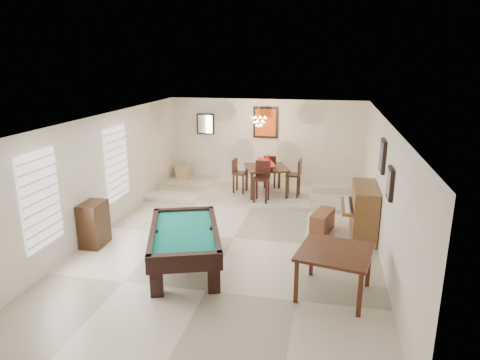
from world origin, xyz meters
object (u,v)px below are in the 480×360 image
(chandelier, at_px, (259,118))
(dining_chair_north, at_px, (270,171))
(corner_bench, at_px, (183,171))
(flower_vase, at_px, (267,159))
(dining_chair_west, at_px, (240,176))
(dining_table, at_px, (266,178))
(upright_piano, at_px, (358,211))
(apothecary_chest, at_px, (94,224))
(piano_bench, at_px, (322,222))
(dining_chair_south, at_px, (261,182))
(square_table, at_px, (334,272))
(dining_chair_east, at_px, (293,178))
(pool_table, at_px, (185,249))

(chandelier, bearing_deg, dining_chair_north, 57.95)
(corner_bench, bearing_deg, flower_vase, -23.08)
(flower_vase, xyz_separation_m, dining_chair_west, (-0.75, 0.03, -0.54))
(dining_table, relative_size, dining_chair_north, 1.13)
(upright_piano, bearing_deg, apothecary_chest, -163.24)
(dining_chair_north, relative_size, chandelier, 1.61)
(piano_bench, height_order, corner_bench, corner_bench)
(piano_bench, xyz_separation_m, dining_chair_south, (-1.62, 1.51, 0.42))
(piano_bench, height_order, apothecary_chest, apothecary_chest)
(square_table, distance_m, piano_bench, 2.66)
(piano_bench, distance_m, dining_chair_east, 2.35)
(flower_vase, height_order, corner_bench, flower_vase)
(upright_piano, distance_m, flower_vase, 3.27)
(dining_chair_north, bearing_deg, apothecary_chest, 49.04)
(upright_piano, relative_size, dining_chair_north, 1.42)
(piano_bench, distance_m, corner_bench, 5.58)
(square_table, bearing_deg, dining_table, 110.64)
(dining_chair_south, height_order, dining_chair_north, dining_chair_south)
(square_table, bearing_deg, dining_chair_west, 117.87)
(dining_chair_north, distance_m, corner_bench, 2.90)
(corner_bench, bearing_deg, dining_chair_south, -33.68)
(upright_piano, height_order, flower_vase, flower_vase)
(dining_chair_west, bearing_deg, flower_vase, -85.16)
(pool_table, height_order, piano_bench, pool_table)
(dining_chair_south, distance_m, corner_bench, 3.40)
(chandelier, bearing_deg, dining_table, -47.16)
(piano_bench, bearing_deg, pool_table, -137.23)
(pool_table, xyz_separation_m, dining_chair_west, (0.12, 4.48, 0.22))
(piano_bench, bearing_deg, corner_bench, 142.66)
(pool_table, relative_size, flower_vase, 10.20)
(dining_chair_north, bearing_deg, upright_piano, 121.10)
(dining_table, distance_m, dining_chair_north, 0.72)
(upright_piano, bearing_deg, flower_vase, 136.29)
(apothecary_chest, relative_size, chandelier, 1.56)
(dining_chair_south, xyz_separation_m, chandelier, (-0.24, 0.95, 1.54))
(apothecary_chest, distance_m, chandelier, 5.27)
(dining_chair_east, bearing_deg, apothecary_chest, -40.00)
(apothecary_chest, distance_m, corner_bench, 5.06)
(pool_table, relative_size, piano_bench, 2.60)
(flower_vase, distance_m, dining_chair_south, 0.82)
(flower_vase, bearing_deg, dining_chair_east, -1.01)
(apothecary_chest, height_order, dining_chair_east, dining_chair_east)
(dining_chair_west, bearing_deg, chandelier, -54.76)
(pool_table, xyz_separation_m, dining_table, (0.87, 4.45, 0.20))
(piano_bench, xyz_separation_m, dining_table, (-1.59, 2.17, 0.33))
(square_table, xyz_separation_m, apothecary_chest, (-4.86, 0.98, 0.08))
(pool_table, bearing_deg, chandelier, 63.78)
(pool_table, distance_m, dining_chair_west, 4.49)
(upright_piano, distance_m, chandelier, 3.96)
(dining_chair_north, relative_size, dining_chair_west, 1.02)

